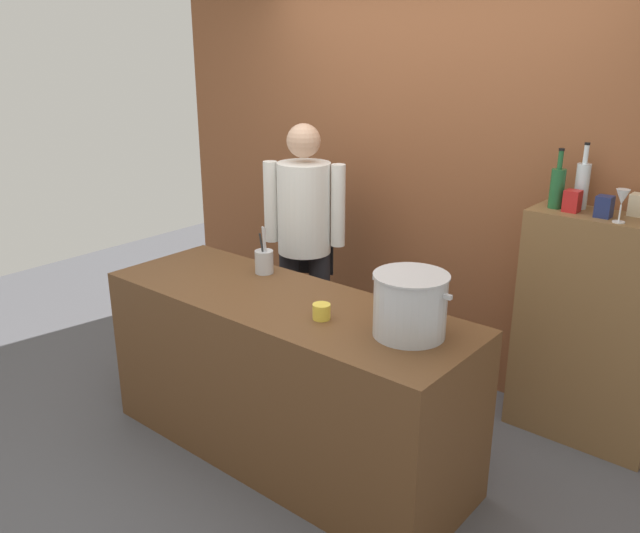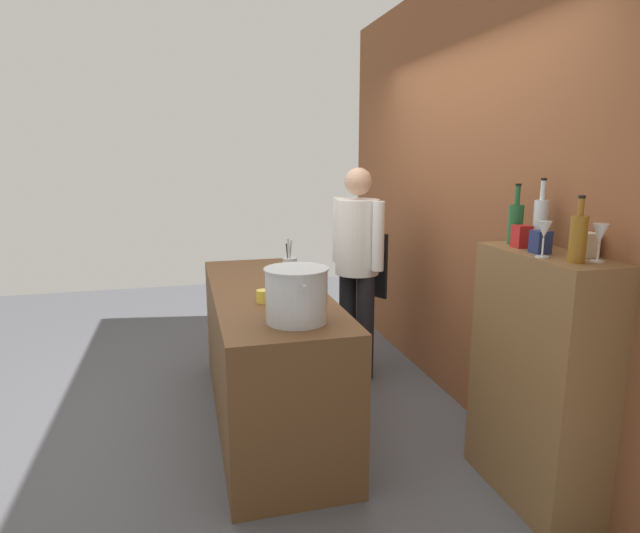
# 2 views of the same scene
# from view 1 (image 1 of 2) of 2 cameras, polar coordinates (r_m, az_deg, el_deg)

# --- Properties ---
(ground_plane) EXTENTS (8.00, 8.00, 0.00)m
(ground_plane) POSITION_cam_1_polar(r_m,az_deg,el_deg) (3.73, -2.95, -15.77)
(ground_plane) COLOR #4C4C51
(brick_back_panel) EXTENTS (4.40, 0.10, 3.00)m
(brick_back_panel) POSITION_cam_1_polar(r_m,az_deg,el_deg) (4.24, 9.80, 10.26)
(brick_back_panel) COLOR brown
(brick_back_panel) RESTS_ON ground_plane
(prep_counter) EXTENTS (2.04, 0.70, 0.90)m
(prep_counter) POSITION_cam_1_polar(r_m,az_deg,el_deg) (3.49, -3.07, -9.70)
(prep_counter) COLOR brown
(prep_counter) RESTS_ON ground_plane
(bar_cabinet) EXTENTS (0.76, 0.32, 1.29)m
(bar_cabinet) POSITION_cam_1_polar(r_m,az_deg,el_deg) (3.85, 22.55, -5.20)
(bar_cabinet) COLOR brown
(bar_cabinet) RESTS_ON ground_plane
(chef) EXTENTS (0.49, 0.41, 1.66)m
(chef) POSITION_cam_1_polar(r_m,az_deg,el_deg) (4.19, -1.36, 2.94)
(chef) COLOR black
(chef) RESTS_ON ground_plane
(stockpot_large) EXTENTS (0.39, 0.33, 0.28)m
(stockpot_large) POSITION_cam_1_polar(r_m,az_deg,el_deg) (2.88, 7.88, -3.35)
(stockpot_large) COLOR #B7BABF
(stockpot_large) RESTS_ON prep_counter
(utensil_crock) EXTENTS (0.10, 0.10, 0.27)m
(utensil_crock) POSITION_cam_1_polar(r_m,az_deg,el_deg) (3.65, -4.90, 0.51)
(utensil_crock) COLOR #B7BABF
(utensil_crock) RESTS_ON prep_counter
(butter_jar) EXTENTS (0.08, 0.08, 0.07)m
(butter_jar) POSITION_cam_1_polar(r_m,az_deg,el_deg) (3.05, 0.13, -3.95)
(butter_jar) COLOR yellow
(butter_jar) RESTS_ON prep_counter
(wine_bottle_green) EXTENTS (0.08, 0.08, 0.32)m
(wine_bottle_green) POSITION_cam_1_polar(r_m,az_deg,el_deg) (3.69, 20.02, 6.57)
(wine_bottle_green) COLOR #1E592D
(wine_bottle_green) RESTS_ON bar_cabinet
(wine_bottle_clear) EXTENTS (0.07, 0.07, 0.35)m
(wine_bottle_clear) POSITION_cam_1_polar(r_m,az_deg,el_deg) (3.73, 21.92, 6.67)
(wine_bottle_clear) COLOR silver
(wine_bottle_clear) RESTS_ON bar_cabinet
(wine_glass_wide) EXTENTS (0.07, 0.07, 0.17)m
(wine_glass_wide) POSITION_cam_1_polar(r_m,az_deg,el_deg) (3.50, 24.89, 5.39)
(wine_glass_wide) COLOR silver
(wine_glass_wide) RESTS_ON bar_cabinet
(spice_tin_red) EXTENTS (0.08, 0.08, 0.11)m
(spice_tin_red) POSITION_cam_1_polar(r_m,az_deg,el_deg) (3.65, 21.18, 5.36)
(spice_tin_red) COLOR red
(spice_tin_red) RESTS_ON bar_cabinet
(spice_tin_navy) EXTENTS (0.08, 0.08, 0.11)m
(spice_tin_navy) POSITION_cam_1_polar(r_m,az_deg,el_deg) (3.59, 23.58, 4.82)
(spice_tin_navy) COLOR navy
(spice_tin_navy) RESTS_ON bar_cabinet
(spice_tin_cream) EXTENTS (0.09, 0.09, 0.11)m
(spice_tin_cream) POSITION_cam_1_polar(r_m,az_deg,el_deg) (3.70, 26.12, 4.85)
(spice_tin_cream) COLOR beige
(spice_tin_cream) RESTS_ON bar_cabinet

